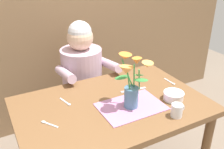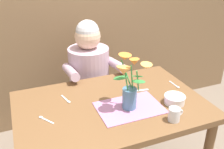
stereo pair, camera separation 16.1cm
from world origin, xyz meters
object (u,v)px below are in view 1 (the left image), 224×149
seated_person (83,86)px  dinner_knife (133,90)px  coffee_cup (177,110)px  flower_vase (131,83)px  ceramic_bowl (174,95)px

seated_person → dinner_knife: bearing=-69.5°
dinner_knife → coffee_cup: 0.39m
flower_vase → coffee_cup: (0.18, -0.22, -0.13)m
seated_person → flower_vase: (0.04, -0.70, 0.35)m
seated_person → coffee_cup: seated_person is taller
flower_vase → ceramic_bowl: 0.33m
seated_person → coffee_cup: bearing=-73.5°
dinner_knife → ceramic_bowl: bearing=-46.9°
flower_vase → ceramic_bowl: size_ratio=2.55×
flower_vase → ceramic_bowl: (0.29, -0.06, -0.14)m
seated_person → coffee_cup: 0.97m
seated_person → ceramic_bowl: 0.86m
ceramic_bowl → dinner_knife: ceramic_bowl is taller
dinner_knife → seated_person: bearing=115.3°
flower_vase → coffee_cup: flower_vase is taller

